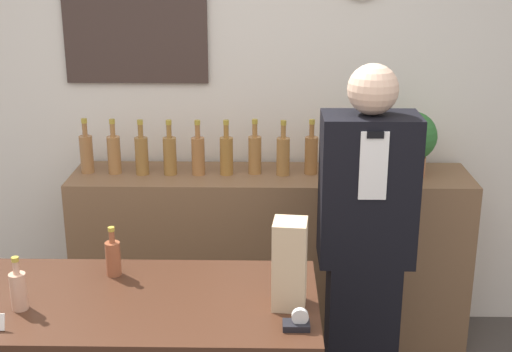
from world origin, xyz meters
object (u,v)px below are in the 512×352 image
object	(u,v)px
paper_bag	(290,264)
tape_dispenser	(298,322)
shopkeeper	(365,248)
potted_plant	(412,140)

from	to	relation	value
paper_bag	tape_dispenser	distance (m)	0.21
shopkeeper	tape_dispenser	distance (m)	0.95
potted_plant	tape_dispenser	size ratio (longest dim) A/B	3.79
potted_plant	paper_bag	bearing A→B (deg)	-116.62
shopkeeper	potted_plant	bearing A→B (deg)	63.28
potted_plant	tape_dispenser	xyz separation A→B (m)	(-0.64, -1.48, -0.22)
potted_plant	paper_bag	size ratio (longest dim) A/B	1.07
potted_plant	paper_bag	world-z (taller)	potted_plant
shopkeeper	paper_bag	size ratio (longest dim) A/B	5.22
tape_dispenser	shopkeeper	bearing A→B (deg)	69.02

